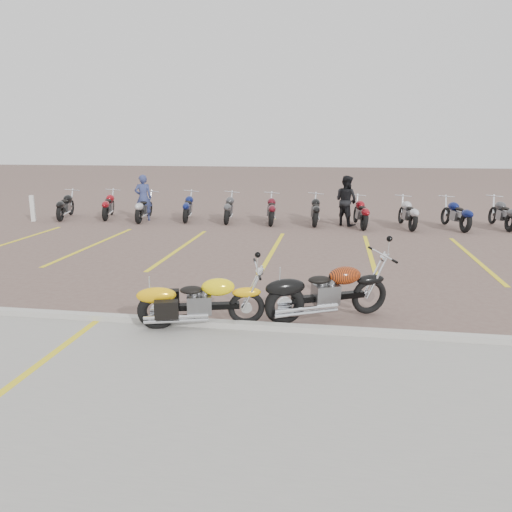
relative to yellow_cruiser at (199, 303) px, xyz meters
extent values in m
plane|color=brown|center=(0.49, 2.03, -0.43)|extent=(100.00, 100.00, 0.00)
cube|color=#9E9B93|center=(0.49, -2.47, -0.43)|extent=(60.00, 5.00, 0.01)
cube|color=#ADAAA3|center=(0.49, 0.03, -0.37)|extent=(60.00, 0.18, 0.12)
cube|color=yellow|center=(-1.81, -2.47, -0.42)|extent=(0.12, 5.00, 0.00)
torus|color=black|center=(0.76, 0.21, -0.13)|extent=(0.62, 0.26, 0.62)
torus|color=black|center=(-0.65, -0.18, -0.13)|extent=(0.67, 0.33, 0.65)
cube|color=black|center=(0.06, 0.02, -0.07)|extent=(1.22, 0.44, 0.09)
cube|color=slate|center=(0.01, 0.00, -0.01)|extent=(0.46, 0.38, 0.32)
ellipsoid|color=yellow|center=(0.31, 0.09, 0.27)|extent=(0.61, 0.44, 0.28)
ellipsoid|color=black|center=(-0.11, -0.03, 0.23)|extent=(0.42, 0.34, 0.11)
torus|color=black|center=(2.82, 1.07, -0.10)|extent=(0.65, 0.39, 0.67)
torus|color=black|center=(1.39, 0.37, -0.10)|extent=(0.72, 0.47, 0.71)
cube|color=black|center=(2.11, 0.72, -0.04)|extent=(1.26, 0.70, 0.10)
cube|color=slate|center=(2.06, 0.70, 0.02)|extent=(0.52, 0.47, 0.35)
ellipsoid|color=black|center=(2.37, 0.85, 0.33)|extent=(0.68, 0.56, 0.31)
ellipsoid|color=black|center=(1.94, 0.64, 0.29)|extent=(0.48, 0.42, 0.12)
imported|color=navy|center=(-5.16, 10.75, 0.46)|extent=(0.76, 0.65, 1.78)
imported|color=black|center=(2.58, 10.82, 0.48)|extent=(1.12, 1.10, 1.82)
cube|color=silver|center=(-9.33, 9.90, 0.07)|extent=(0.19, 0.19, 1.00)
camera|label=1|loc=(2.17, -7.63, 2.63)|focal=35.00mm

